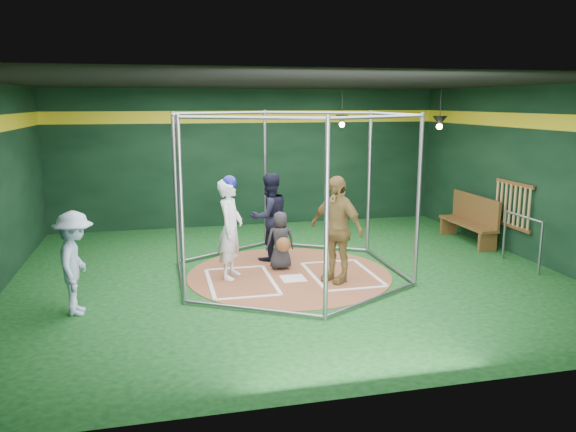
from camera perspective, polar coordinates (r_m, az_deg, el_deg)
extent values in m
cube|color=#0D3912|center=(10.57, 0.12, -6.01)|extent=(10.00, 9.00, 0.02)
cube|color=black|center=(10.08, 0.13, 13.37)|extent=(10.00, 9.00, 0.02)
cube|color=black|center=(14.56, -3.99, 5.89)|extent=(10.00, 0.10, 3.50)
cube|color=black|center=(5.97, 10.19, -2.48)|extent=(10.00, 0.10, 3.50)
cube|color=black|center=(12.32, 23.43, 3.94)|extent=(0.10, 9.00, 3.50)
cube|color=yellow|center=(14.47, -4.03, 10.02)|extent=(10.00, 0.01, 0.30)
cube|color=yellow|center=(12.23, 23.72, 8.81)|extent=(0.01, 9.00, 0.30)
cylinder|color=brown|center=(10.56, 0.12, -5.93)|extent=(3.80, 3.80, 0.01)
cube|color=white|center=(10.28, 0.51, -6.35)|extent=(0.43, 0.43, 0.01)
cube|color=white|center=(10.96, -5.46, -5.27)|extent=(1.10, 0.07, 0.01)
cube|color=white|center=(9.36, -4.02, -8.22)|extent=(1.10, 0.07, 0.01)
cube|color=white|center=(10.10, -7.91, -6.81)|extent=(0.07, 1.70, 0.01)
cube|color=white|center=(10.25, -1.74, -6.43)|extent=(0.07, 1.70, 0.01)
cube|color=white|center=(11.36, 4.10, -4.65)|extent=(1.10, 0.07, 0.01)
cube|color=white|center=(9.82, 7.07, -7.32)|extent=(1.10, 0.07, 0.01)
cube|color=white|center=(10.43, 2.60, -6.12)|extent=(0.07, 1.70, 0.01)
cube|color=white|center=(10.77, 8.27, -5.65)|extent=(0.07, 1.70, 0.01)
cylinder|color=gray|center=(11.89, 8.22, 3.31)|extent=(0.07, 0.07, 3.00)
cylinder|color=gray|center=(12.44, -2.33, 3.78)|extent=(0.07, 0.07, 3.00)
cylinder|color=gray|center=(11.09, -11.35, 2.61)|extent=(0.07, 0.07, 3.00)
cylinder|color=gray|center=(8.82, -10.80, 0.37)|extent=(0.07, 0.07, 3.00)
cylinder|color=gray|center=(8.03, 3.93, -0.54)|extent=(0.07, 0.07, 3.00)
cylinder|color=gray|center=(9.82, 13.10, 1.40)|extent=(0.07, 0.07, 3.00)
cylinder|color=gray|center=(12.00, 2.90, 10.44)|extent=(2.02, 1.20, 0.06)
cylinder|color=gray|center=(12.40, 2.76, -3.08)|extent=(2.02, 1.20, 0.06)
cylinder|color=gray|center=(11.61, -6.75, 10.34)|extent=(2.02, 1.20, 0.06)
cylinder|color=gray|center=(12.02, -6.42, -3.62)|extent=(2.02, 1.20, 0.06)
cylinder|color=gray|center=(9.81, -11.44, 9.99)|extent=(0.06, 2.30, 0.06)
cylinder|color=gray|center=(10.30, -10.79, -6.35)|extent=(0.06, 2.30, 0.06)
cylinder|color=gray|center=(8.19, -3.92, 9.92)|extent=(2.02, 1.20, 0.06)
cylinder|color=gray|center=(8.76, -3.65, -9.39)|extent=(2.02, 1.20, 0.06)
cylinder|color=gray|center=(8.74, 9.28, 9.90)|extent=(2.02, 1.20, 0.06)
cylinder|color=gray|center=(9.28, 8.69, -8.29)|extent=(2.02, 1.20, 0.06)
cylinder|color=gray|center=(10.72, 10.72, 10.13)|extent=(0.06, 2.30, 0.06)
cylinder|color=gray|center=(11.16, 10.16, -4.92)|extent=(0.06, 2.30, 0.06)
cube|color=brown|center=(12.64, 22.05, 3.07)|extent=(0.05, 1.25, 0.08)
cube|color=brown|center=(12.79, 21.75, -0.92)|extent=(0.05, 1.25, 0.08)
cylinder|color=tan|center=(12.26, 23.29, 0.60)|extent=(0.06, 0.06, 0.85)
cylinder|color=tan|center=(12.38, 22.86, 0.73)|extent=(0.06, 0.06, 0.85)
cylinder|color=tan|center=(12.51, 22.44, 0.87)|extent=(0.06, 0.06, 0.85)
cylinder|color=tan|center=(12.63, 22.03, 1.00)|extent=(0.06, 0.06, 0.85)
cylinder|color=tan|center=(12.76, 21.63, 1.12)|extent=(0.06, 0.06, 0.85)
cylinder|color=tan|center=(12.89, 21.23, 1.25)|extent=(0.06, 0.06, 0.85)
cylinder|color=tan|center=(13.01, 20.85, 1.37)|extent=(0.06, 0.06, 0.85)
cylinder|color=tan|center=(13.14, 20.47, 1.49)|extent=(0.06, 0.06, 0.85)
cone|color=black|center=(14.16, 5.51, 9.76)|extent=(0.34, 0.34, 0.22)
sphere|color=#FFD899|center=(14.16, 5.50, 9.23)|extent=(0.14, 0.14, 0.14)
cylinder|color=black|center=(14.15, 5.54, 11.17)|extent=(0.02, 0.02, 0.70)
cone|color=black|center=(13.40, 15.16, 9.32)|extent=(0.34, 0.34, 0.22)
sphere|color=#FFD899|center=(13.41, 15.13, 8.76)|extent=(0.14, 0.14, 0.14)
cylinder|color=black|center=(13.39, 15.24, 10.81)|extent=(0.02, 0.02, 0.70)
imported|color=white|center=(10.18, -5.88, -1.33)|extent=(0.68, 0.78, 1.82)
sphere|color=navy|center=(10.03, -5.98, 3.40)|extent=(0.26, 0.26, 0.26)
imported|color=#AA8C49|center=(9.98, 4.92, -1.31)|extent=(1.02, 1.18, 1.91)
imported|color=black|center=(10.75, -0.78, -2.49)|extent=(0.55, 0.36, 1.12)
sphere|color=brown|center=(10.52, -0.49, -2.93)|extent=(0.28, 0.28, 0.28)
imported|color=black|center=(11.32, -1.90, -0.08)|extent=(1.04, 0.93, 1.78)
imported|color=#ABC4E2|center=(9.05, -20.80, -4.50)|extent=(0.61, 1.04, 1.59)
cube|color=brown|center=(13.49, 17.77, -0.75)|extent=(0.44, 1.87, 0.06)
cube|color=brown|center=(13.51, 18.50, 0.71)|extent=(0.06, 1.87, 0.62)
cube|color=brown|center=(12.85, 19.59, -2.50)|extent=(0.42, 0.08, 0.42)
cube|color=brown|center=(14.24, 16.01, -0.96)|extent=(0.42, 0.08, 0.42)
cylinder|color=gray|center=(11.44, 24.28, -3.00)|extent=(0.05, 0.05, 1.01)
cylinder|color=gray|center=(12.32, 21.12, -1.77)|extent=(0.05, 0.05, 1.01)
cylinder|color=gray|center=(11.77, 22.82, -0.07)|extent=(0.05, 1.13, 0.05)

